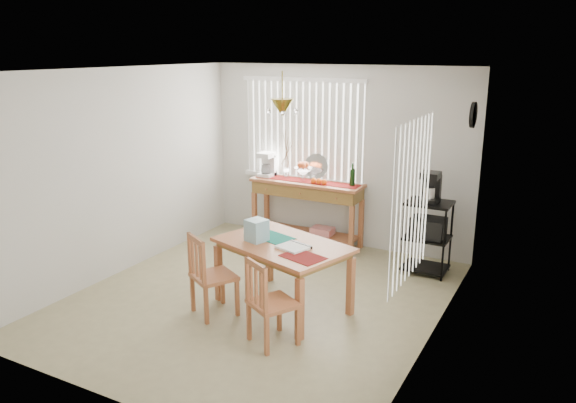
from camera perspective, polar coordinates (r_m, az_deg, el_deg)
The scene contains 10 objects.
ground at distance 6.66m, azimuth -3.03°, elevation -9.80°, with size 4.00×4.50×0.01m, color tan.
room_shell at distance 6.14m, azimuth -3.16°, elevation 4.72°, with size 4.20×4.70×2.70m.
sideboard at distance 8.22m, azimuth 1.98°, elevation 0.46°, with size 1.68×0.47×0.95m.
sideboard_items at distance 8.26m, azimuth 0.34°, elevation 3.31°, with size 1.60×0.40×0.73m.
wire_cart at distance 7.39m, azimuth 14.00°, elevation -2.86°, with size 0.56×0.45×0.95m.
cart_items at distance 7.25m, azimuth 14.30°, elevation 1.36°, with size 0.22×0.27×0.39m.
dining_table at distance 6.18m, azimuth -0.55°, elevation -4.99°, with size 1.63×1.30×0.76m.
table_items at distance 6.14m, azimuth -2.27°, elevation -3.39°, with size 1.07×0.81×0.24m.
chair_left at distance 6.15m, azimuth -7.89°, elevation -7.49°, with size 0.58×0.58×0.92m.
chair_right at distance 5.52m, azimuth -1.90°, elevation -10.26°, with size 0.56×0.56×0.89m.
Camera 1 is at (3.14, -5.14, 2.82)m, focal length 35.00 mm.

